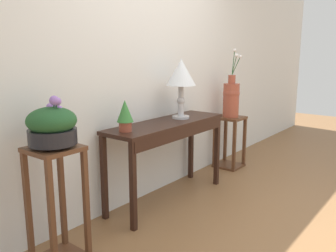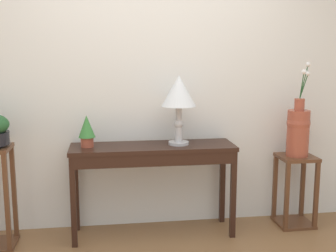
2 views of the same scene
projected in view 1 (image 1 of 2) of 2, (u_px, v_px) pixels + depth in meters
The scene contains 9 objects.
ground_plane at pixel (289, 240), 2.83m from camera, with size 12.00×12.00×0.01m, color brown.
back_wall_with_art at pixel (142, 58), 3.47m from camera, with size 9.00×0.10×2.80m.
console_table at pixel (169, 133), 3.44m from camera, with size 1.40×0.41×0.80m.
table_lamp at pixel (181, 75), 3.52m from camera, with size 0.30×0.30×0.59m.
potted_plant_on_console at pixel (125, 114), 2.99m from camera, with size 0.14×0.14×0.27m.
pedestal_stand_left at pixel (57, 206), 2.46m from camera, with size 0.32×0.32×0.84m.
planter_bowl_wide_left at pixel (52, 126), 2.34m from camera, with size 0.33×0.33×0.34m.
pedestal_stand_right at pixel (230, 142), 4.55m from camera, with size 0.32×0.32×0.66m.
flower_vase_tall_right at pixel (231, 97), 4.43m from camera, with size 0.21×0.22×0.84m.
Camera 1 is at (-2.63, -0.83, 1.46)m, focal length 38.23 mm.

